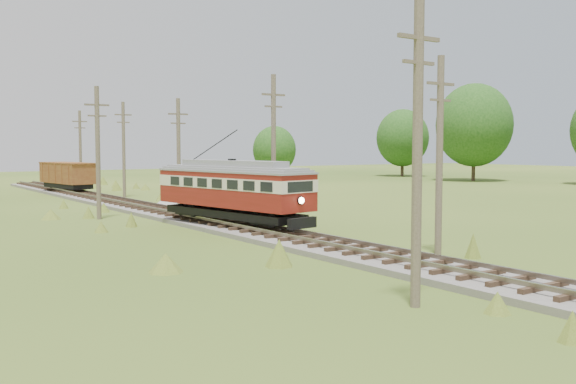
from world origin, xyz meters
TOP-DOWN VIEW (x-y plane):
  - railbed_main at (0.00, 34.00)m, footprint 3.60×96.00m
  - streetcar at (0.00, 30.36)m, footprint 4.31×11.30m
  - gondola at (-0.00, 63.59)m, footprint 3.71×8.20m
  - gravel_pile at (3.78, 46.65)m, footprint 3.00×3.18m
  - utility_pole_r_2 at (3.30, 18.00)m, footprint 1.60×0.30m
  - utility_pole_r_3 at (3.20, 31.00)m, footprint 1.60×0.30m
  - utility_pole_r_4 at (3.00, 44.00)m, footprint 1.60×0.30m
  - utility_pole_r_5 at (3.40, 57.00)m, footprint 1.60×0.30m
  - utility_pole_r_6 at (3.20, 70.00)m, footprint 1.60×0.30m
  - utility_pole_l_a at (-4.20, 12.00)m, footprint 1.60×0.30m
  - utility_pole_l_b at (-4.50, 40.00)m, footprint 1.60×0.30m
  - tree_right_4 at (54.00, 58.00)m, footprint 10.50×10.50m
  - tree_right_5 at (56.00, 74.00)m, footprint 8.40×8.40m
  - tree_mid_b at (30.00, 72.00)m, footprint 5.88×5.88m

SIDE VIEW (x-z plane):
  - railbed_main at x=0.00m, z-range -0.09..0.48m
  - gravel_pile at x=3.78m, z-range -0.04..1.06m
  - gondola at x=0.00m, z-range 0.67..3.29m
  - streetcar at x=0.00m, z-range -0.12..4.98m
  - utility_pole_r_4 at x=3.00m, z-range 0.12..8.52m
  - tree_mid_b at x=30.00m, z-range 0.54..8.12m
  - utility_pole_r_2 at x=3.30m, z-range 0.12..8.72m
  - utility_pole_l_b at x=-4.50m, z-range 0.12..8.72m
  - utility_pole_r_6 at x=3.20m, z-range 0.12..8.82m
  - utility_pole_r_5 at x=3.40m, z-range 0.13..9.03m
  - utility_pole_r_3 at x=3.20m, z-range 0.13..9.13m
  - utility_pole_l_a at x=-4.20m, z-range 0.13..9.13m
  - tree_right_5 at x=56.00m, z-range 0.78..11.60m
  - tree_right_4 at x=54.00m, z-range 0.98..14.51m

